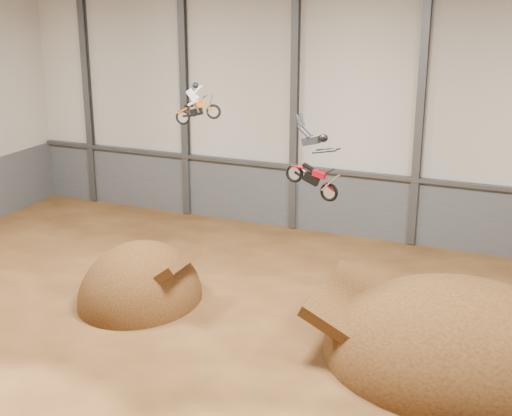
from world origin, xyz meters
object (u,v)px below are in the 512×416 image
Objects in this scene: takeoff_ramp at (141,300)px; landing_ramp at (458,361)px; fmx_rider_b at (309,157)px; fmx_rider_a at (199,100)px.

landing_ramp reaches higher than takeoff_ramp.
fmx_rider_b is at bearing -0.90° from takeoff_ramp.
landing_ramp is 5.05× the size of fmx_rider_a.
fmx_rider_b is at bearing -36.54° from fmx_rider_a.
fmx_rider_b is (7.60, -0.12, 7.10)m from takeoff_ramp.
landing_ramp is at bearing -24.36° from fmx_rider_a.
landing_ramp is at bearing 0.27° from takeoff_ramp.
landing_ramp is 14.55m from fmx_rider_a.
landing_ramp is 3.43× the size of fmx_rider_b.
fmx_rider_b is at bearing -178.22° from landing_ramp.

